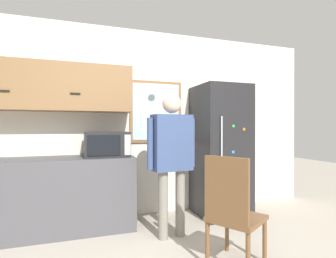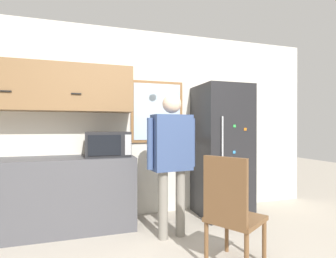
{
  "view_description": "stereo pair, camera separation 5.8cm",
  "coord_description": "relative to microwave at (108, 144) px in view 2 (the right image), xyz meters",
  "views": [
    {
      "loc": [
        -0.66,
        -1.7,
        1.27
      ],
      "look_at": [
        0.29,
        1.13,
        1.26
      ],
      "focal_mm": 28.0,
      "sensor_mm": 36.0,
      "label": 1
    },
    {
      "loc": [
        -0.61,
        -1.72,
        1.27
      ],
      "look_at": [
        0.29,
        1.13,
        1.26
      ],
      "focal_mm": 28.0,
      "sensor_mm": 36.0,
      "label": 2
    }
  ],
  "objects": [
    {
      "name": "refrigerator",
      "position": [
        1.63,
        -0.01,
        -0.12
      ],
      "size": [
        0.69,
        0.74,
        1.88
      ],
      "color": "#232326",
      "rests_on": "ground_plane"
    },
    {
      "name": "window",
      "position": [
        0.75,
        0.34,
        0.45
      ],
      "size": [
        0.79,
        0.05,
        0.91
      ],
      "color": "olive"
    },
    {
      "name": "microwave",
      "position": [
        0.0,
        0.0,
        0.0
      ],
      "size": [
        0.55,
        0.42,
        0.32
      ],
      "color": "#232326",
      "rests_on": "counter"
    },
    {
      "name": "back_wall",
      "position": [
        0.35,
        0.38,
        0.29
      ],
      "size": [
        6.0,
        0.06,
        2.7
      ],
      "color": "silver",
      "rests_on": "ground_plane"
    },
    {
      "name": "upper_cabinets",
      "position": [
        -0.76,
        0.18,
        0.72
      ],
      "size": [
        2.19,
        0.37,
        0.6
      ],
      "color": "olive"
    },
    {
      "name": "person",
      "position": [
        0.69,
        -0.55,
        -0.05
      ],
      "size": [
        0.6,
        0.27,
        1.66
      ],
      "rotation": [
        0.0,
        0.0,
        0.11
      ],
      "color": "gray",
      "rests_on": "ground_plane"
    },
    {
      "name": "chair",
      "position": [
        0.97,
        -1.36,
        -0.52
      ],
      "size": [
        0.62,
        0.62,
        1.02
      ],
      "rotation": [
        0.0,
        0.0,
        2.13
      ],
      "color": "brown",
      "rests_on": "ground_plane"
    },
    {
      "name": "counter",
      "position": [
        -0.76,
        0.04,
        -0.61
      ],
      "size": [
        2.19,
        0.63,
        0.9
      ],
      "color": "#4C4C51",
      "rests_on": "ground_plane"
    }
  ]
}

